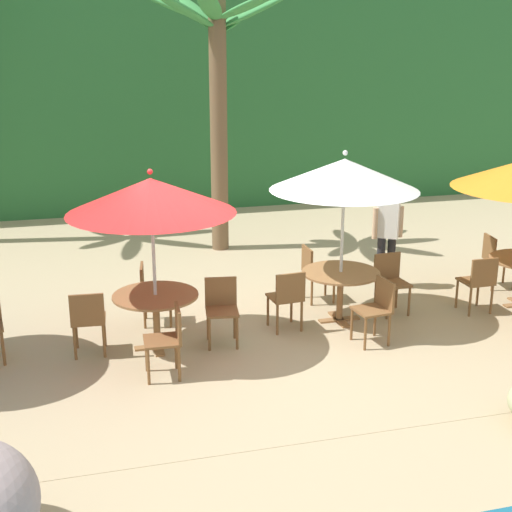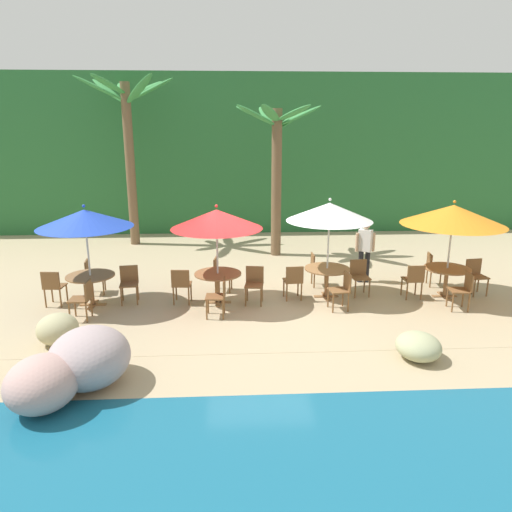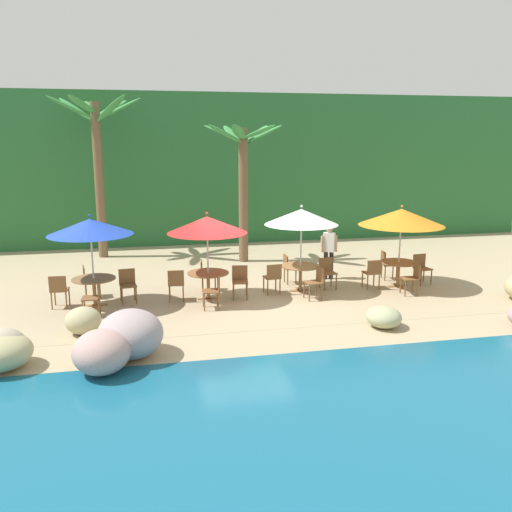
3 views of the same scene
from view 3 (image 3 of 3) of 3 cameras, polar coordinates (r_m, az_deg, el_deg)
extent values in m
plane|color=tan|center=(14.71, -1.28, -4.42)|extent=(120.00, 120.00, 0.00)
cube|color=tan|center=(14.71, -1.28, -4.41)|extent=(18.00, 5.20, 0.01)
cube|color=#286633|center=(23.03, -5.50, 9.16)|extent=(28.00, 2.40, 6.00)
ellipsoid|color=#B7A690|center=(11.40, -25.12, -8.70)|extent=(0.90, 0.80, 0.74)
ellipsoid|color=tan|center=(12.59, -17.74, -6.48)|extent=(0.78, 0.80, 0.60)
ellipsoid|color=#AAAD80|center=(12.76, 13.30, -6.27)|extent=(0.80, 0.88, 0.48)
ellipsoid|color=tan|center=(11.27, -25.28, -9.13)|extent=(1.15, 1.16, 0.67)
ellipsoid|color=#AB9799|center=(11.00, -13.08, -7.99)|extent=(1.28, 1.42, 0.95)
ellipsoid|color=#BE968F|center=(10.44, -15.95, -9.68)|extent=(1.06, 1.16, 0.81)
cylinder|color=silver|center=(14.33, -16.81, -0.92)|extent=(0.04, 0.04, 2.17)
cone|color=blue|center=(14.15, -17.06, 2.97)|extent=(2.12, 2.12, 0.40)
sphere|color=blue|center=(14.11, -17.13, 4.09)|extent=(0.07, 0.07, 0.07)
cube|color=olive|center=(14.60, -16.55, -5.01)|extent=(0.60, 0.12, 0.03)
cube|color=olive|center=(14.60, -16.55, -5.01)|extent=(0.12, 0.60, 0.03)
cylinder|color=olive|center=(14.50, -16.64, -3.67)|extent=(0.09, 0.09, 0.71)
cylinder|color=olive|center=(14.41, -16.73, -2.31)|extent=(1.10, 1.10, 0.03)
cylinder|color=brown|center=(14.44, -12.49, -4.10)|extent=(0.04, 0.04, 0.45)
cylinder|color=brown|center=(14.41, -13.90, -4.21)|extent=(0.04, 0.04, 0.45)
cylinder|color=brown|center=(14.79, -12.66, -3.73)|extent=(0.04, 0.04, 0.45)
cylinder|color=brown|center=(14.75, -14.04, -3.84)|extent=(0.04, 0.04, 0.45)
cube|color=brown|center=(14.53, -13.32, -3.06)|extent=(0.47, 0.47, 0.03)
cube|color=brown|center=(14.68, -13.44, -2.13)|extent=(0.42, 0.09, 0.42)
cylinder|color=brown|center=(15.54, -16.20, -3.14)|extent=(0.04, 0.04, 0.45)
cylinder|color=brown|center=(15.20, -16.10, -3.48)|extent=(0.04, 0.04, 0.45)
cylinder|color=brown|center=(15.53, -17.51, -3.24)|extent=(0.04, 0.04, 0.45)
cylinder|color=brown|center=(15.18, -17.44, -3.58)|extent=(0.04, 0.04, 0.45)
cube|color=brown|center=(15.30, -16.87, -2.49)|extent=(0.48, 0.48, 0.03)
cube|color=brown|center=(15.25, -17.66, -1.84)|extent=(0.09, 0.42, 0.42)
cylinder|color=brown|center=(14.92, -20.40, -4.07)|extent=(0.04, 0.04, 0.45)
cylinder|color=brown|center=(14.84, -19.06, -4.06)|extent=(0.04, 0.04, 0.45)
cylinder|color=brown|center=(14.58, -20.71, -4.46)|extent=(0.04, 0.04, 0.45)
cylinder|color=brown|center=(14.50, -19.34, -4.45)|extent=(0.04, 0.04, 0.45)
cube|color=brown|center=(14.65, -19.95, -3.36)|extent=(0.45, 0.45, 0.03)
cube|color=brown|center=(14.41, -20.17, -2.82)|extent=(0.42, 0.07, 0.42)
cylinder|color=brown|center=(13.59, -17.76, -5.46)|extent=(0.04, 0.04, 0.45)
cylinder|color=brown|center=(13.92, -17.59, -5.01)|extent=(0.04, 0.04, 0.45)
cylinder|color=brown|center=(13.55, -16.25, -5.41)|extent=(0.04, 0.04, 0.45)
cylinder|color=brown|center=(13.89, -16.13, -4.97)|extent=(0.04, 0.04, 0.45)
cube|color=brown|center=(13.67, -17.00, -4.25)|extent=(0.43, 0.43, 0.03)
cube|color=brown|center=(13.59, -16.21, -3.43)|extent=(0.04, 0.42, 0.42)
cylinder|color=silver|center=(14.37, -5.09, -0.49)|extent=(0.04, 0.04, 2.13)
cone|color=red|center=(14.19, -5.16, 3.31)|extent=(2.10, 2.10, 0.44)
sphere|color=red|center=(14.15, -5.19, 4.49)|extent=(0.07, 0.07, 0.07)
cube|color=olive|center=(14.64, -5.01, -4.49)|extent=(0.60, 0.12, 0.03)
cube|color=olive|center=(14.64, -5.01, -4.49)|extent=(0.12, 0.60, 0.03)
cylinder|color=olive|center=(14.54, -5.04, -3.15)|extent=(0.09, 0.09, 0.71)
cylinder|color=olive|center=(14.45, -5.06, -1.79)|extent=(1.10, 1.10, 0.03)
cylinder|color=brown|center=(14.42, -0.94, -3.83)|extent=(0.04, 0.04, 0.45)
cylinder|color=brown|center=(14.41, -2.36, -3.86)|extent=(0.04, 0.04, 0.45)
cylinder|color=brown|center=(14.76, -1.01, -3.45)|extent=(0.04, 0.04, 0.45)
cylinder|color=brown|center=(14.75, -2.40, -3.47)|extent=(0.04, 0.04, 0.45)
cube|color=brown|center=(14.52, -1.69, -2.74)|extent=(0.47, 0.47, 0.03)
cube|color=brown|center=(14.66, -1.72, -1.80)|extent=(0.42, 0.09, 0.42)
cylinder|color=brown|center=(15.57, -4.31, -2.65)|extent=(0.04, 0.04, 0.45)
cylinder|color=brown|center=(15.22, -4.31, -3.00)|extent=(0.04, 0.04, 0.45)
cylinder|color=brown|center=(15.57, -5.62, -2.67)|extent=(0.04, 0.04, 0.45)
cylinder|color=brown|center=(15.23, -5.66, -3.02)|extent=(0.04, 0.04, 0.45)
cube|color=brown|center=(15.34, -4.99, -1.97)|extent=(0.47, 0.47, 0.03)
cube|color=brown|center=(15.30, -5.75, -1.27)|extent=(0.09, 0.42, 0.42)
cylinder|color=brown|center=(14.74, -9.07, -3.63)|extent=(0.04, 0.04, 0.45)
cylinder|color=brown|center=(14.74, -7.68, -3.59)|extent=(0.04, 0.04, 0.45)
cylinder|color=brown|center=(14.40, -9.09, -4.02)|extent=(0.04, 0.04, 0.45)
cylinder|color=brown|center=(14.39, -7.67, -3.98)|extent=(0.04, 0.04, 0.45)
cube|color=brown|center=(14.50, -8.41, -2.89)|extent=(0.45, 0.45, 0.03)
cube|color=brown|center=(14.26, -8.43, -2.34)|extent=(0.42, 0.07, 0.42)
cylinder|color=brown|center=(13.58, -5.46, -4.91)|extent=(0.04, 0.04, 0.45)
cylinder|color=brown|center=(13.92, -5.56, -4.48)|extent=(0.04, 0.04, 0.45)
cylinder|color=brown|center=(13.61, -3.96, -4.85)|extent=(0.04, 0.04, 0.45)
cylinder|color=brown|center=(13.95, -4.09, -4.42)|extent=(0.04, 0.04, 0.45)
cube|color=brown|center=(13.70, -4.78, -3.70)|extent=(0.44, 0.44, 0.03)
cube|color=brown|center=(13.66, -3.96, -2.88)|extent=(0.06, 0.42, 0.42)
cylinder|color=silver|center=(15.14, 4.74, 0.36)|extent=(0.04, 0.04, 2.22)
cone|color=white|center=(14.97, 4.81, 4.14)|extent=(2.04, 2.04, 0.43)
sphere|color=white|center=(14.93, 4.83, 5.25)|extent=(0.07, 0.07, 0.07)
cube|color=olive|center=(15.41, 4.67, -3.63)|extent=(0.60, 0.12, 0.03)
cube|color=olive|center=(15.41, 4.67, -3.63)|extent=(0.12, 0.60, 0.03)
cylinder|color=olive|center=(15.31, 4.69, -2.35)|extent=(0.09, 0.09, 0.71)
cylinder|color=olive|center=(15.23, 4.71, -1.06)|extent=(1.10, 1.10, 0.03)
cylinder|color=brown|center=(15.58, 8.45, -2.74)|extent=(0.04, 0.04, 0.45)
cylinder|color=brown|center=(15.44, 7.25, -2.84)|extent=(0.04, 0.04, 0.45)
cylinder|color=brown|center=(15.90, 7.92, -2.42)|extent=(0.04, 0.04, 0.45)
cylinder|color=brown|center=(15.76, 6.73, -2.52)|extent=(0.04, 0.04, 0.45)
cube|color=brown|center=(15.61, 7.61, -1.78)|extent=(0.45, 0.45, 0.03)
cube|color=brown|center=(15.74, 7.34, -0.92)|extent=(0.42, 0.07, 0.42)
cylinder|color=brown|center=(16.35, 4.22, -1.92)|extent=(0.04, 0.04, 0.45)
cylinder|color=brown|center=(16.02, 4.59, -2.23)|extent=(0.04, 0.04, 0.45)
cylinder|color=brown|center=(16.26, 3.02, -1.99)|extent=(0.04, 0.04, 0.45)
cylinder|color=brown|center=(15.92, 3.36, -2.30)|extent=(0.04, 0.04, 0.45)
cube|color=brown|center=(16.08, 3.81, -1.28)|extent=(0.42, 0.42, 0.03)
cube|color=brown|center=(15.98, 3.13, -0.64)|extent=(0.04, 0.42, 0.42)
cylinder|color=brown|center=(15.17, 0.82, -3.02)|extent=(0.04, 0.04, 0.45)
cylinder|color=brown|center=(15.28, 2.09, -2.91)|extent=(0.04, 0.04, 0.45)
cylinder|color=brown|center=(14.85, 1.24, -3.36)|extent=(0.04, 0.04, 0.45)
cylinder|color=brown|center=(14.96, 2.54, -3.25)|extent=(0.04, 0.04, 0.45)
cube|color=brown|center=(15.00, 1.68, -2.25)|extent=(0.46, 0.46, 0.03)
cube|color=brown|center=(14.77, 1.93, -1.70)|extent=(0.42, 0.07, 0.42)
cylinder|color=brown|center=(14.38, 5.65, -3.94)|extent=(0.04, 0.04, 0.45)
cylinder|color=brown|center=(14.69, 5.07, -3.58)|extent=(0.04, 0.04, 0.45)
cylinder|color=brown|center=(14.52, 6.93, -3.81)|extent=(0.04, 0.04, 0.45)
cylinder|color=brown|center=(14.83, 6.34, -3.45)|extent=(0.04, 0.04, 0.45)
cube|color=brown|center=(14.54, 6.02, -2.78)|extent=(0.47, 0.47, 0.03)
cube|color=brown|center=(14.57, 6.75, -1.97)|extent=(0.09, 0.42, 0.42)
cylinder|color=silver|center=(16.09, 14.87, 0.55)|extent=(0.04, 0.04, 2.14)
cone|color=orange|center=(15.93, 15.06, 3.97)|extent=(2.41, 2.41, 0.47)
sphere|color=orange|center=(15.89, 15.13, 5.09)|extent=(0.07, 0.07, 0.07)
cube|color=olive|center=(16.33, 14.67, -3.08)|extent=(0.60, 0.12, 0.03)
cube|color=olive|center=(16.33, 14.67, -3.08)|extent=(0.12, 0.60, 0.03)
cylinder|color=olive|center=(16.24, 14.74, -1.87)|extent=(0.09, 0.09, 0.71)
cylinder|color=olive|center=(16.16, 14.80, -0.65)|extent=(1.10, 1.10, 0.03)
cylinder|color=brown|center=(16.73, 17.97, -2.17)|extent=(0.04, 0.04, 0.45)
cylinder|color=brown|center=(16.52, 16.99, -2.29)|extent=(0.04, 0.04, 0.45)
cylinder|color=brown|center=(17.00, 17.24, -1.90)|extent=(0.04, 0.04, 0.45)
cylinder|color=brown|center=(16.80, 16.27, -2.01)|extent=(0.04, 0.04, 0.45)
cube|color=brown|center=(16.70, 17.17, -1.29)|extent=(0.47, 0.47, 0.03)
cube|color=brown|center=(16.82, 16.81, -0.50)|extent=(0.42, 0.09, 0.42)
cylinder|color=brown|center=(17.28, 14.22, -1.50)|extent=(0.04, 0.04, 0.45)
cylinder|color=brown|center=(16.95, 14.58, -1.78)|extent=(0.04, 0.04, 0.45)
cylinder|color=brown|center=(17.17, 13.08, -1.52)|extent=(0.04, 0.04, 0.45)
cylinder|color=brown|center=(16.84, 13.43, -1.81)|extent=(0.04, 0.04, 0.45)
cube|color=brown|center=(17.00, 13.87, -0.87)|extent=(0.48, 0.48, 0.03)
cube|color=brown|center=(16.90, 13.26, -0.24)|extent=(0.10, 0.42, 0.42)
cylinder|color=brown|center=(15.99, 11.14, -2.45)|extent=(0.04, 0.04, 0.45)
cylinder|color=brown|center=(16.14, 12.30, -2.37)|extent=(0.04, 0.04, 0.45)
cylinder|color=brown|center=(15.68, 11.66, -2.77)|extent=(0.04, 0.04, 0.45)
cylinder|color=brown|center=(15.83, 12.84, -2.68)|extent=(0.04, 0.04, 0.45)
cube|color=brown|center=(15.85, 12.02, -1.73)|extent=(0.43, 0.43, 0.03)
cube|color=brown|center=(15.63, 12.35, -1.20)|extent=(0.42, 0.04, 0.42)
cylinder|color=brown|center=(15.29, 15.45, -3.35)|extent=(0.04, 0.04, 0.45)
cylinder|color=brown|center=(15.61, 14.97, -3.01)|extent=(0.04, 0.04, 0.45)
cylinder|color=brown|center=(15.42, 16.68, -3.29)|extent=(0.04, 0.04, 0.45)
cylinder|color=brown|center=(15.74, 16.18, -2.95)|extent=(0.04, 0.04, 0.45)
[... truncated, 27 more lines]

